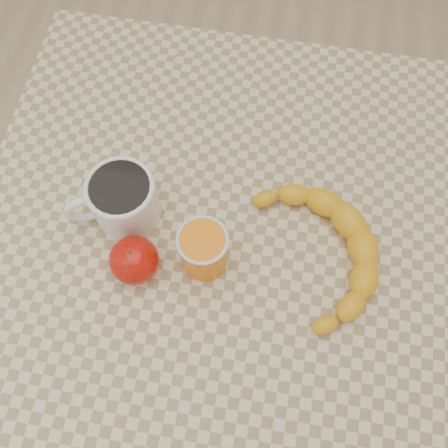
% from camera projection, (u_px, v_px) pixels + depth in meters
% --- Properties ---
extents(ground, '(3.00, 3.00, 0.00)m').
position_uv_depth(ground, '(224.00, 326.00, 1.47)').
color(ground, tan).
rests_on(ground, ground).
extents(table, '(0.80, 0.80, 0.75)m').
position_uv_depth(table, '(224.00, 248.00, 0.86)').
color(table, beige).
rests_on(table, ground).
extents(coffee_mug, '(0.15, 0.14, 0.09)m').
position_uv_depth(coffee_mug, '(122.00, 199.00, 0.75)').
color(coffee_mug, white).
rests_on(coffee_mug, table).
extents(orange_juice_glass, '(0.07, 0.07, 0.09)m').
position_uv_depth(orange_juice_glass, '(203.00, 250.00, 0.72)').
color(orange_juice_glass, orange).
rests_on(orange_juice_glass, table).
extents(apple, '(0.09, 0.09, 0.07)m').
position_uv_depth(apple, '(134.00, 260.00, 0.73)').
color(apple, '#930704').
rests_on(apple, table).
extents(banana, '(0.40, 0.42, 0.05)m').
position_uv_depth(banana, '(322.00, 251.00, 0.75)').
color(banana, gold).
rests_on(banana, table).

